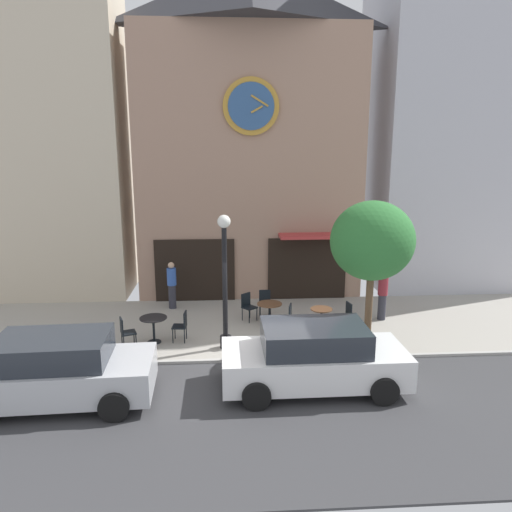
{
  "coord_description": "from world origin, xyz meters",
  "views": [
    {
      "loc": [
        -0.98,
        -11.92,
        5.61
      ],
      "look_at": [
        -0.04,
        2.71,
        2.27
      ],
      "focal_mm": 34.0,
      "sensor_mm": 36.0,
      "label": 1
    }
  ],
  "objects_px": {
    "street_tree": "(372,241)",
    "parked_car_silver": "(54,371)",
    "pedestrian_maroon": "(383,294)",
    "cafe_table_center_right": "(321,316)",
    "street_lamp": "(225,282)",
    "cafe_table_near_door": "(270,309)",
    "parked_car_white": "(314,357)",
    "cafe_chair_near_lamp": "(346,314)",
    "cafe_chair_near_tree": "(326,326)",
    "pedestrian_blue": "(172,285)",
    "cafe_chair_by_entrance": "(182,324)",
    "cafe_chair_facing_street": "(265,301)",
    "cafe_table_leftmost": "(154,324)",
    "cafe_chair_facing_wall": "(125,330)",
    "cafe_chair_left_end": "(293,316)",
    "cafe_chair_mid_row": "(248,305)"
  },
  "relations": [
    {
      "from": "cafe_table_center_right",
      "to": "parked_car_white",
      "type": "xyz_separation_m",
      "value": [
        -0.86,
        -3.4,
        0.23
      ]
    },
    {
      "from": "pedestrian_maroon",
      "to": "pedestrian_blue",
      "type": "distance_m",
      "value": 7.19
    },
    {
      "from": "cafe_chair_near_tree",
      "to": "parked_car_silver",
      "type": "relative_size",
      "value": 0.21
    },
    {
      "from": "street_lamp",
      "to": "pedestrian_blue",
      "type": "height_order",
      "value": "street_lamp"
    },
    {
      "from": "cafe_chair_by_entrance",
      "to": "pedestrian_blue",
      "type": "height_order",
      "value": "pedestrian_blue"
    },
    {
      "from": "street_tree",
      "to": "cafe_chair_facing_wall",
      "type": "xyz_separation_m",
      "value": [
        -6.8,
        0.5,
        -2.57
      ]
    },
    {
      "from": "cafe_chair_near_tree",
      "to": "pedestrian_maroon",
      "type": "xyz_separation_m",
      "value": [
        2.25,
        1.82,
        0.33
      ]
    },
    {
      "from": "cafe_chair_near_lamp",
      "to": "cafe_chair_by_entrance",
      "type": "bearing_deg",
      "value": -174.18
    },
    {
      "from": "cafe_table_center_right",
      "to": "street_lamp",
      "type": "bearing_deg",
      "value": -161.74
    },
    {
      "from": "pedestrian_blue",
      "to": "cafe_chair_left_end",
      "type": "bearing_deg",
      "value": -33.25
    },
    {
      "from": "street_tree",
      "to": "cafe_chair_mid_row",
      "type": "bearing_deg",
      "value": 141.68
    },
    {
      "from": "street_lamp",
      "to": "cafe_table_center_right",
      "type": "distance_m",
      "value": 3.38
    },
    {
      "from": "cafe_chair_near_tree",
      "to": "cafe_chair_facing_wall",
      "type": "bearing_deg",
      "value": -179.98
    },
    {
      "from": "street_tree",
      "to": "cafe_chair_near_tree",
      "type": "relative_size",
      "value": 4.67
    },
    {
      "from": "cafe_table_center_right",
      "to": "parked_car_white",
      "type": "height_order",
      "value": "parked_car_white"
    },
    {
      "from": "street_tree",
      "to": "cafe_chair_facing_street",
      "type": "xyz_separation_m",
      "value": [
        -2.65,
        2.86,
        -2.57
      ]
    },
    {
      "from": "cafe_table_near_door",
      "to": "cafe_table_center_right",
      "type": "bearing_deg",
      "value": -26.25
    },
    {
      "from": "cafe_chair_facing_wall",
      "to": "parked_car_silver",
      "type": "bearing_deg",
      "value": -108.3
    },
    {
      "from": "cafe_table_leftmost",
      "to": "cafe_chair_facing_wall",
      "type": "distance_m",
      "value": 0.82
    },
    {
      "from": "cafe_chair_near_tree",
      "to": "pedestrian_blue",
      "type": "bearing_deg",
      "value": 144.3
    },
    {
      "from": "cafe_table_near_door",
      "to": "pedestrian_maroon",
      "type": "distance_m",
      "value": 3.77
    },
    {
      "from": "cafe_table_near_door",
      "to": "cafe_table_center_right",
      "type": "xyz_separation_m",
      "value": [
        1.52,
        -0.75,
        -0.01
      ]
    },
    {
      "from": "cafe_table_near_door",
      "to": "cafe_chair_near_tree",
      "type": "bearing_deg",
      "value": -46.07
    },
    {
      "from": "parked_car_silver",
      "to": "cafe_chair_near_lamp",
      "type": "bearing_deg",
      "value": 27.08
    },
    {
      "from": "cafe_chair_near_lamp",
      "to": "parked_car_silver",
      "type": "bearing_deg",
      "value": -152.92
    },
    {
      "from": "street_lamp",
      "to": "pedestrian_maroon",
      "type": "relative_size",
      "value": 2.28
    },
    {
      "from": "cafe_chair_near_lamp",
      "to": "parked_car_silver",
      "type": "relative_size",
      "value": 0.21
    },
    {
      "from": "cafe_chair_facing_wall",
      "to": "cafe_chair_near_lamp",
      "type": "distance_m",
      "value": 6.6
    },
    {
      "from": "street_tree",
      "to": "cafe_table_leftmost",
      "type": "height_order",
      "value": "street_tree"
    },
    {
      "from": "cafe_table_leftmost",
      "to": "cafe_chair_facing_street",
      "type": "distance_m",
      "value": 3.95
    },
    {
      "from": "cafe_table_center_right",
      "to": "pedestrian_blue",
      "type": "height_order",
      "value": "pedestrian_blue"
    },
    {
      "from": "street_tree",
      "to": "pedestrian_maroon",
      "type": "height_order",
      "value": "street_tree"
    },
    {
      "from": "cafe_table_center_right",
      "to": "pedestrian_maroon",
      "type": "xyz_separation_m",
      "value": [
        2.22,
        1.03,
        0.33
      ]
    },
    {
      "from": "cafe_chair_facing_wall",
      "to": "cafe_chair_facing_street",
      "type": "height_order",
      "value": "same"
    },
    {
      "from": "cafe_table_near_door",
      "to": "cafe_chair_near_lamp",
      "type": "bearing_deg",
      "value": -15.27
    },
    {
      "from": "cafe_chair_by_entrance",
      "to": "cafe_chair_facing_street",
      "type": "xyz_separation_m",
      "value": [
        2.59,
        1.94,
        0.0
      ]
    },
    {
      "from": "pedestrian_maroon",
      "to": "parked_car_white",
      "type": "bearing_deg",
      "value": -124.88
    },
    {
      "from": "cafe_table_leftmost",
      "to": "cafe_chair_left_end",
      "type": "bearing_deg",
      "value": 6.75
    },
    {
      "from": "street_tree",
      "to": "street_lamp",
      "type": "bearing_deg",
      "value": 175.14
    },
    {
      "from": "cafe_table_leftmost",
      "to": "parked_car_white",
      "type": "height_order",
      "value": "parked_car_white"
    },
    {
      "from": "cafe_chair_facing_wall",
      "to": "pedestrian_blue",
      "type": "relative_size",
      "value": 0.54
    },
    {
      "from": "cafe_chair_mid_row",
      "to": "cafe_chair_near_lamp",
      "type": "bearing_deg",
      "value": -20.96
    },
    {
      "from": "cafe_table_near_door",
      "to": "parked_car_white",
      "type": "height_order",
      "value": "parked_car_white"
    },
    {
      "from": "parked_car_silver",
      "to": "parked_car_white",
      "type": "distance_m",
      "value": 5.86
    },
    {
      "from": "street_lamp",
      "to": "parked_car_silver",
      "type": "distance_m",
      "value": 4.82
    },
    {
      "from": "cafe_table_leftmost",
      "to": "parked_car_silver",
      "type": "distance_m",
      "value": 3.69
    },
    {
      "from": "street_tree",
      "to": "cafe_chair_near_tree",
      "type": "xyz_separation_m",
      "value": [
        -1.08,
        0.51,
        -2.57
      ]
    },
    {
      "from": "cafe_chair_by_entrance",
      "to": "cafe_chair_facing_street",
      "type": "distance_m",
      "value": 3.24
    },
    {
      "from": "street_tree",
      "to": "parked_car_silver",
      "type": "height_order",
      "value": "street_tree"
    },
    {
      "from": "cafe_table_center_right",
      "to": "cafe_chair_facing_wall",
      "type": "distance_m",
      "value": 5.8
    }
  ]
}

